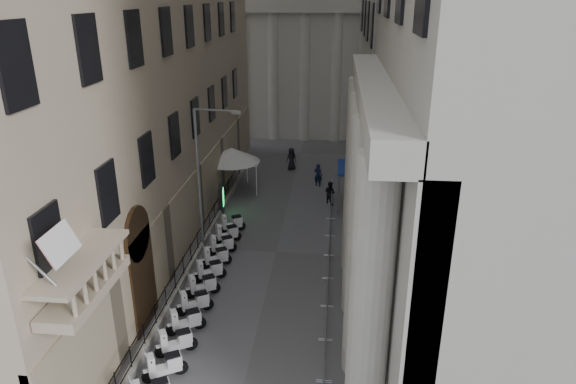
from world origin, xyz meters
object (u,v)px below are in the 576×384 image
object	(u,v)px
street_lamp	(203,169)
info_kiosk	(221,200)
pedestrian_a	(318,175)
pedestrian_b	(330,193)
security_tent	(240,157)

from	to	relation	value
street_lamp	info_kiosk	world-z (taller)	street_lamp
street_lamp	pedestrian_a	distance (m)	13.04
pedestrian_b	street_lamp	bearing A→B (deg)	86.61
street_lamp	info_kiosk	distance (m)	6.32
security_tent	pedestrian_b	bearing A→B (deg)	-11.97
street_lamp	pedestrian_a	size ratio (longest dim) A/B	4.69
pedestrian_a	security_tent	bearing A→B (deg)	39.80
street_lamp	pedestrian_b	distance (m)	10.88
street_lamp	info_kiosk	xyz separation A→B (m)	(-0.31, 5.00, -3.85)
security_tent	pedestrian_b	xyz separation A→B (m)	(6.47, -1.37, -1.95)
security_tent	pedestrian_a	size ratio (longest dim) A/B	2.34
security_tent	pedestrian_b	world-z (taller)	security_tent
street_lamp	info_kiosk	size ratio (longest dim) A/B	4.07
security_tent	pedestrian_b	size ratio (longest dim) A/B	2.51
security_tent	pedestrian_a	distance (m)	6.20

